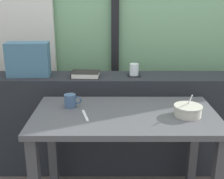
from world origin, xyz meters
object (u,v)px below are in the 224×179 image
object	(u,v)px
soup_bowl	(187,110)
ceramic_mug	(70,101)
coaster_square	(133,75)
fork_utensil	(85,116)
closed_book	(85,74)
breakfast_table	(124,130)
juice_glass	(133,70)
throw_pillow	(28,59)

from	to	relation	value
soup_bowl	ceramic_mug	world-z (taller)	soup_bowl
coaster_square	soup_bowl	size ratio (longest dim) A/B	0.58
coaster_square	soup_bowl	xyz separation A→B (m)	(0.29, -0.57, -0.07)
fork_utensil	closed_book	bearing A→B (deg)	80.00
breakfast_table	ceramic_mug	xyz separation A→B (m)	(-0.35, 0.11, 0.16)
breakfast_table	fork_utensil	size ratio (longest dim) A/B	6.73
juice_glass	throw_pillow	distance (m)	0.82
soup_bowl	fork_utensil	xyz separation A→B (m)	(-0.62, -0.01, -0.03)
fork_utensil	ceramic_mug	bearing A→B (deg)	110.55
closed_book	ceramic_mug	size ratio (longest dim) A/B	1.93
ceramic_mug	soup_bowl	bearing A→B (deg)	-11.53
breakfast_table	fork_utensil	world-z (taller)	fork_utensil
breakfast_table	throw_pillow	world-z (taller)	throw_pillow
closed_book	throw_pillow	world-z (taller)	throw_pillow
coaster_square	ceramic_mug	xyz separation A→B (m)	(-0.44, -0.42, -0.06)
closed_book	soup_bowl	size ratio (longest dim) A/B	1.26
coaster_square	soup_bowl	bearing A→B (deg)	-63.12
juice_glass	fork_utensil	size ratio (longest dim) A/B	0.53
fork_utensil	soup_bowl	bearing A→B (deg)	-13.91
soup_bowl	fork_utensil	world-z (taller)	soup_bowl
closed_book	fork_utensil	world-z (taller)	closed_book
breakfast_table	coaster_square	bearing A→B (deg)	80.35
juice_glass	ceramic_mug	world-z (taller)	juice_glass
breakfast_table	closed_book	size ratio (longest dim) A/B	5.24
breakfast_table	juice_glass	world-z (taller)	juice_glass
ceramic_mug	juice_glass	bearing A→B (deg)	43.58
closed_book	throw_pillow	distance (m)	0.45
soup_bowl	fork_utensil	size ratio (longest dim) A/B	1.02
fork_utensil	ceramic_mug	xyz separation A→B (m)	(-0.11, 0.15, 0.04)
coaster_square	juice_glass	world-z (taller)	juice_glass
coaster_square	juice_glass	bearing A→B (deg)	0.00
breakfast_table	coaster_square	size ratio (longest dim) A/B	11.44
closed_book	fork_utensil	bearing A→B (deg)	-85.59
closed_book	soup_bowl	world-z (taller)	soup_bowl
breakfast_table	ceramic_mug	size ratio (longest dim) A/B	10.12
juice_glass	closed_book	xyz separation A→B (m)	(-0.38, -0.03, -0.02)
breakfast_table	ceramic_mug	distance (m)	0.40
throw_pillow	soup_bowl	xyz separation A→B (m)	(1.10, -0.57, -0.19)
coaster_square	throw_pillow	size ratio (longest dim) A/B	0.31
juice_glass	fork_utensil	world-z (taller)	juice_glass
breakfast_table	juice_glass	bearing A→B (deg)	80.35
juice_glass	soup_bowl	world-z (taller)	juice_glass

